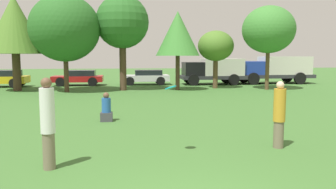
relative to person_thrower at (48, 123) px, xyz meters
name	(u,v)px	position (x,y,z in m)	size (l,w,h in m)	color
person_thrower	(48,123)	(0.00, 0.00, 0.00)	(0.30, 0.30, 1.93)	#726651
person_catcher	(279,114)	(5.53, 1.01, -0.12)	(0.31, 0.31, 1.73)	#726651
frisbee	(171,88)	(2.67, 0.68, 0.64)	(0.29, 0.27, 0.15)	#19B2D8
bystander_sitting	(106,109)	(0.90, 5.22, -0.56)	(0.44, 0.36, 1.06)	#3F3F47
tree_0	(14,25)	(-5.74, 17.07, 3.43)	(3.89, 3.89, 6.41)	#473323
tree_1	(65,28)	(-2.26, 15.83, 3.15)	(4.54, 4.54, 6.31)	#473323
tree_2	(122,23)	(1.44, 16.46, 3.62)	(3.61, 3.61, 6.47)	#473323
tree_3	(178,34)	(5.21, 16.28, 2.88)	(3.04, 3.04, 5.42)	#473323
tree_4	(216,46)	(8.15, 17.16, 2.06)	(2.61, 2.61, 4.19)	brown
tree_5	(269,30)	(11.50, 15.72, 3.18)	(3.64, 3.64, 5.82)	brown
parked_car_yellow	(2,78)	(-7.74, 20.14, -0.31)	(3.83, 2.05, 1.28)	gold
parked_car_red	(79,77)	(-2.12, 20.85, -0.33)	(3.97, 1.95, 1.22)	red
parked_car_white	(146,77)	(3.25, 20.97, -0.34)	(3.99, 1.97, 1.21)	silver
delivery_truck_black	(214,70)	(8.91, 20.58, 0.22)	(5.32, 2.38, 2.14)	#2D2D33
delivery_truck_blue	(275,68)	(14.41, 20.85, 0.31)	(6.50, 2.58, 2.32)	#2D2D33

